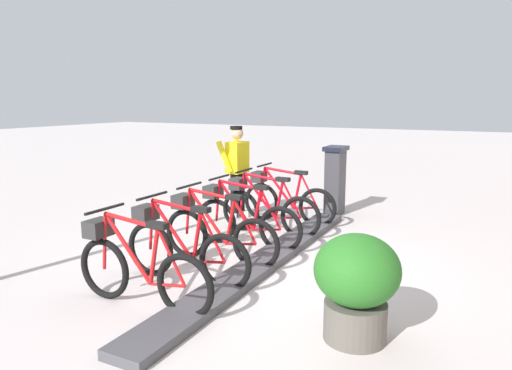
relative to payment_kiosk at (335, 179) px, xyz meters
name	(u,v)px	position (x,y,z in m)	size (l,w,h in m)	color
ground_plane	(264,265)	(-0.05, 3.08, -0.67)	(60.00, 60.00, 0.00)	beige
dock_rail_base	(264,261)	(-0.05, 3.08, -0.62)	(0.44, 5.32, 0.10)	#47474C
payment_kiosk	(335,179)	(0.00, 0.00, 0.00)	(0.36, 0.52, 1.28)	#38383D
bike_docked_0	(285,199)	(0.57, 1.01, -0.24)	(1.72, 0.54, 1.02)	black
bike_docked_1	(266,208)	(0.57, 1.77, -0.24)	(1.72, 0.54, 1.02)	black
bike_docked_2	(243,218)	(0.57, 2.52, -0.24)	(1.72, 0.54, 1.02)	black
bike_docked_3	(215,231)	(0.57, 3.28, -0.24)	(1.72, 0.54, 1.02)	black
bike_docked_4	(181,247)	(0.57, 4.03, -0.24)	(1.72, 0.54, 1.02)	black
bike_docked_5	(137,267)	(0.57, 4.78, -0.24)	(1.72, 0.54, 1.02)	black
worker_near_rack	(237,168)	(1.52, 1.01, 0.24)	(0.50, 0.65, 1.66)	white
planter_bush	(356,282)	(-1.61, 4.41, -0.12)	(0.76, 0.76, 0.97)	#59544C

